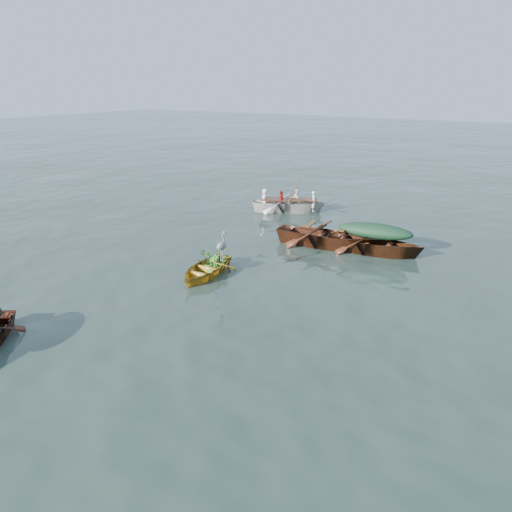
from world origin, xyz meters
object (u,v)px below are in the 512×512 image
at_px(rowed_boat, 289,212).
at_px(open_wooden_boat, 326,247).
at_px(yellow_dinghy, 206,276).
at_px(heron, 222,251).
at_px(green_tarp_boat, 373,253).

bearing_deg(rowed_boat, open_wooden_boat, -163.62).
height_order(yellow_dinghy, rowed_boat, rowed_boat).
distance_m(open_wooden_boat, heron, 4.71).
relative_size(green_tarp_boat, open_wooden_boat, 0.91).
relative_size(rowed_boat, heron, 4.97).
height_order(yellow_dinghy, green_tarp_boat, green_tarp_boat).
distance_m(yellow_dinghy, rowed_boat, 8.36).
height_order(rowed_boat, heron, heron).
bearing_deg(green_tarp_boat, heron, 139.56).
bearing_deg(rowed_boat, green_tarp_boat, -151.32).
relative_size(yellow_dinghy, heron, 3.34).
bearing_deg(heron, green_tarp_boat, 48.79).
xyz_separation_m(green_tarp_boat, rowed_boat, (-5.21, 3.46, 0.00)).
height_order(open_wooden_boat, heron, heron).
distance_m(yellow_dinghy, green_tarp_boat, 5.94).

